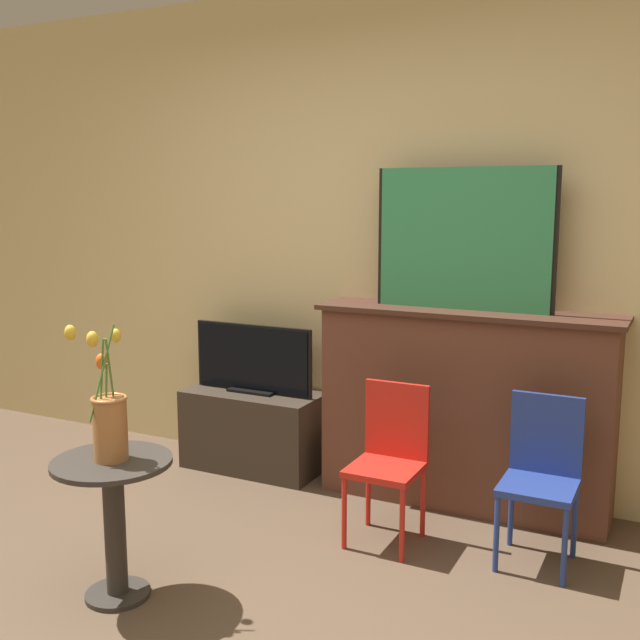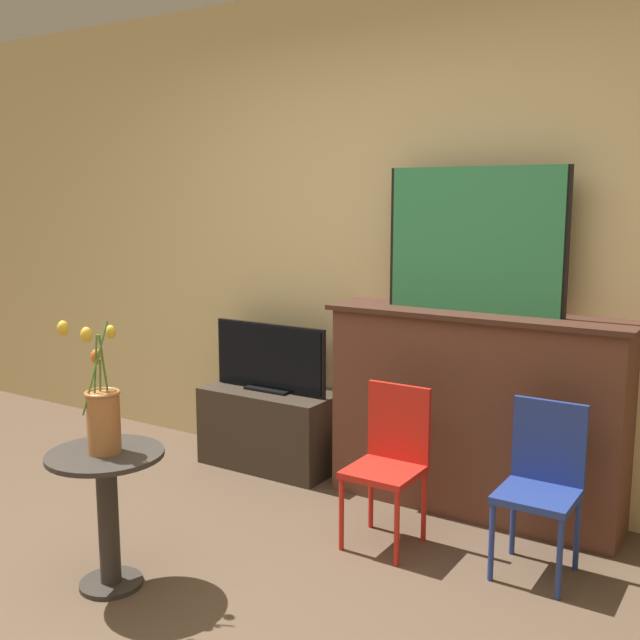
{
  "view_description": "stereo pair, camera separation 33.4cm",
  "coord_description": "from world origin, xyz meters",
  "px_view_note": "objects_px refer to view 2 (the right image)",
  "views": [
    {
      "loc": [
        1.49,
        -1.68,
        1.57
      ],
      "look_at": [
        0.01,
        1.26,
        1.03
      ],
      "focal_mm": 42.0,
      "sensor_mm": 36.0,
      "label": 1
    },
    {
      "loc": [
        1.78,
        -1.52,
        1.57
      ],
      "look_at": [
        0.01,
        1.26,
        1.03
      ],
      "focal_mm": 42.0,
      "sensor_mm": 36.0,
      "label": 2
    }
  ],
  "objects_px": {
    "painting": "(474,240)",
    "chair_red": "(390,455)",
    "chair_blue": "(542,478)",
    "vase_tulips": "(102,413)",
    "tv_monitor": "(270,359)"
  },
  "relations": [
    {
      "from": "painting",
      "to": "chair_red",
      "type": "height_order",
      "value": "painting"
    },
    {
      "from": "chair_red",
      "to": "chair_blue",
      "type": "distance_m",
      "value": 0.67
    },
    {
      "from": "painting",
      "to": "chair_red",
      "type": "relative_size",
      "value": 1.24
    },
    {
      "from": "painting",
      "to": "vase_tulips",
      "type": "xyz_separation_m",
      "value": [
        -0.94,
        -1.52,
        -0.64
      ]
    },
    {
      "from": "painting",
      "to": "chair_blue",
      "type": "distance_m",
      "value": 1.17
    },
    {
      "from": "vase_tulips",
      "to": "chair_red",
      "type": "bearing_deg",
      "value": 51.52
    },
    {
      "from": "chair_blue",
      "to": "tv_monitor",
      "type": "bearing_deg",
      "value": 166.82
    },
    {
      "from": "vase_tulips",
      "to": "painting",
      "type": "bearing_deg",
      "value": 58.33
    },
    {
      "from": "painting",
      "to": "chair_blue",
      "type": "relative_size",
      "value": 1.24
    },
    {
      "from": "tv_monitor",
      "to": "chair_blue",
      "type": "bearing_deg",
      "value": -13.18
    },
    {
      "from": "chair_blue",
      "to": "vase_tulips",
      "type": "distance_m",
      "value": 1.82
    },
    {
      "from": "vase_tulips",
      "to": "chair_blue",
      "type": "bearing_deg",
      "value": 36.74
    },
    {
      "from": "tv_monitor",
      "to": "chair_blue",
      "type": "relative_size",
      "value": 1.04
    },
    {
      "from": "painting",
      "to": "vase_tulips",
      "type": "distance_m",
      "value": 1.89
    },
    {
      "from": "chair_blue",
      "to": "chair_red",
      "type": "bearing_deg",
      "value": -171.64
    }
  ]
}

